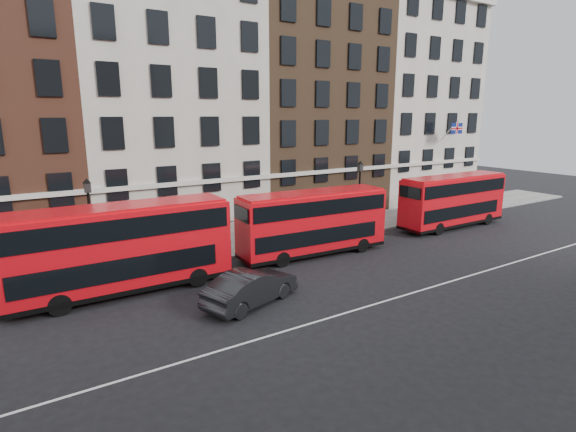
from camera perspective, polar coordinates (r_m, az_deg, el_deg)
ground at (r=21.53m, az=0.66°, el=-11.25°), size 120.00×120.00×0.00m
pavement at (r=30.30m, az=-10.31°, el=-4.12°), size 80.00×5.00×0.15m
kerb at (r=28.10m, az=-8.35°, el=-5.38°), size 80.00×0.30×0.16m
road_centre_line at (r=20.04m, az=3.88°, el=-13.17°), size 70.00×0.12×0.01m
building_terrace at (r=35.92m, az=-16.11°, el=14.63°), size 64.00×11.95×22.00m
bus_b at (r=23.55m, az=-20.50°, el=-3.73°), size 10.70×2.66×4.49m
bus_c at (r=28.20m, az=3.17°, el=-0.71°), size 9.90×2.92×4.11m
bus_d at (r=37.59m, az=20.19°, el=1.95°), size 9.87×2.41×4.14m
car_front at (r=21.43m, az=-4.71°, el=-9.01°), size 5.33×3.29×1.66m
lamp_post_left at (r=26.41m, az=-23.75°, el=-0.77°), size 0.44×0.44×5.33m
lamp_post_right at (r=33.72m, az=9.04°, el=2.89°), size 0.44×0.44×5.33m
traffic_light at (r=44.62m, az=22.78°, el=3.62°), size 0.25×0.45×3.27m
iron_railings at (r=32.12m, az=-11.86°, el=-2.15°), size 6.60×0.06×1.00m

